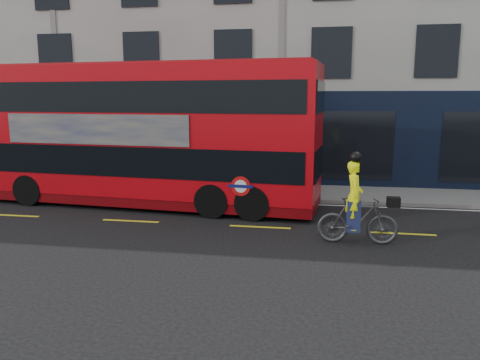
# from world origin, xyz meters

# --- Properties ---
(ground) EXTENTS (120.00, 120.00, 0.00)m
(ground) POSITION_xyz_m (0.00, 0.00, 0.00)
(ground) COLOR black
(ground) RESTS_ON ground
(pavement) EXTENTS (60.00, 3.00, 0.12)m
(pavement) POSITION_xyz_m (0.00, 6.50, 0.06)
(pavement) COLOR gray
(pavement) RESTS_ON ground
(kerb) EXTENTS (60.00, 0.12, 0.13)m
(kerb) POSITION_xyz_m (0.00, 5.00, 0.07)
(kerb) COLOR slate
(kerb) RESTS_ON ground
(building_terrace) EXTENTS (50.00, 10.07, 15.00)m
(building_terrace) POSITION_xyz_m (0.00, 12.94, 7.49)
(building_terrace) COLOR #B5B3AA
(building_terrace) RESTS_ON ground
(road_edge_line) EXTENTS (58.00, 0.10, 0.01)m
(road_edge_line) POSITION_xyz_m (0.00, 4.70, 0.00)
(road_edge_line) COLOR silver
(road_edge_line) RESTS_ON ground
(lane_dashes) EXTENTS (58.00, 0.12, 0.01)m
(lane_dashes) POSITION_xyz_m (0.00, 1.50, 0.00)
(lane_dashes) COLOR yellow
(lane_dashes) RESTS_ON ground
(bus) EXTENTS (12.23, 3.78, 4.86)m
(bus) POSITION_xyz_m (-4.30, 3.79, 2.49)
(bus) COLOR red
(bus) RESTS_ON ground
(cyclist) EXTENTS (2.06, 0.65, 2.40)m
(cyclist) POSITION_xyz_m (2.65, 0.38, 0.80)
(cyclist) COLOR #404245
(cyclist) RESTS_ON ground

